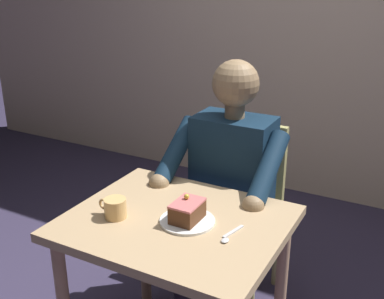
% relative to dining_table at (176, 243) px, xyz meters
% --- Properties ---
extents(dining_table, '(0.81, 0.68, 0.71)m').
position_rel_dining_table_xyz_m(dining_table, '(0.00, 0.00, 0.00)').
color(dining_table, tan).
rests_on(dining_table, ground).
extents(chair, '(0.42, 0.42, 0.88)m').
position_rel_dining_table_xyz_m(chair, '(0.00, -0.63, -0.12)').
color(chair, tan).
rests_on(chair, ground).
extents(seated_person, '(0.53, 0.58, 1.23)m').
position_rel_dining_table_xyz_m(seated_person, '(0.00, -0.45, 0.04)').
color(seated_person, '#11273C').
rests_on(seated_person, ground).
extents(dessert_plate, '(0.21, 0.21, 0.01)m').
position_rel_dining_table_xyz_m(dessert_plate, '(-0.05, -0.00, 0.11)').
color(dessert_plate, white).
rests_on(dessert_plate, dining_table).
extents(cake_slice, '(0.09, 0.13, 0.09)m').
position_rel_dining_table_xyz_m(cake_slice, '(-0.05, -0.00, 0.15)').
color(cake_slice, '#56301A').
rests_on(cake_slice, dessert_plate).
extents(coffee_cup, '(0.12, 0.08, 0.08)m').
position_rel_dining_table_xyz_m(coffee_cup, '(0.21, 0.10, 0.15)').
color(coffee_cup, tan).
rests_on(coffee_cup, dining_table).
extents(dessert_spoon, '(0.04, 0.14, 0.01)m').
position_rel_dining_table_xyz_m(dessert_spoon, '(-0.23, 0.02, 0.11)').
color(dessert_spoon, silver).
rests_on(dessert_spoon, dining_table).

